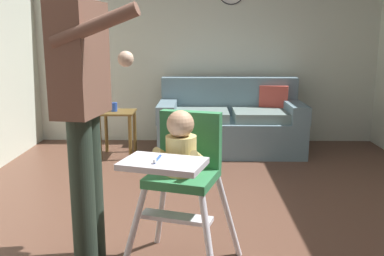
{
  "coord_description": "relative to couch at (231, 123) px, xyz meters",
  "views": [
    {
      "loc": [
        -0.08,
        -2.61,
        1.35
      ],
      "look_at": [
        -0.13,
        -0.06,
        0.8
      ],
      "focal_mm": 39.7,
      "sensor_mm": 36.0,
      "label": 1
    }
  ],
  "objects": [
    {
      "name": "high_chair",
      "position": [
        -0.47,
        -2.73,
        0.33
      ],
      "size": [
        0.74,
        0.83,
        0.97
      ],
      "rotation": [
        0.0,
        0.0,
        -1.86
      ],
      "color": "white",
      "rests_on": "ground"
    },
    {
      "name": "wall_far",
      "position": [
        -0.29,
        0.52,
        0.99
      ],
      "size": [
        5.14,
        0.06,
        2.65
      ],
      "primitive_type": "cube",
      "color": "silver",
      "rests_on": "ground"
    },
    {
      "name": "ground",
      "position": [
        -0.29,
        -2.38,
        -0.38
      ],
      "size": [
        5.94,
        7.35,
        0.1
      ],
      "primitive_type": "cube",
      "color": "brown"
    },
    {
      "name": "adult_standing",
      "position": [
        -1.03,
        -2.63,
        0.65
      ],
      "size": [
        0.51,
        0.55,
        1.73
      ],
      "rotation": [
        0.0,
        0.0,
        -0.16
      ],
      "color": "#28362C",
      "rests_on": "ground"
    },
    {
      "name": "sippy_cup",
      "position": [
        -1.34,
        -0.26,
        0.24
      ],
      "size": [
        0.07,
        0.07,
        0.1
      ],
      "primitive_type": "cylinder",
      "color": "#284CB7",
      "rests_on": "side_table"
    },
    {
      "name": "side_table",
      "position": [
        -1.31,
        -0.26,
        0.05
      ],
      "size": [
        0.4,
        0.4,
        0.52
      ],
      "color": "brown",
      "rests_on": "ground"
    },
    {
      "name": "couch",
      "position": [
        0.0,
        0.0,
        0.0
      ],
      "size": [
        1.69,
        0.86,
        0.86
      ],
      "rotation": [
        0.0,
        0.0,
        -1.57
      ],
      "color": "slate",
      "rests_on": "ground"
    }
  ]
}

